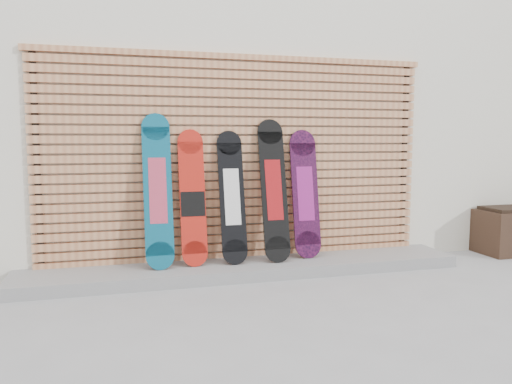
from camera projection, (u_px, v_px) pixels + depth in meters
The scene contains 9 objects.
ground at pixel (280, 292), 4.60m from camera, with size 80.00×80.00×0.00m, color gray.
building at pixel (242, 114), 7.90m from camera, with size 12.00×5.00×3.60m, color silver.
concrete_step at pixel (246, 268), 5.21m from camera, with size 4.60×0.70×0.12m, color gray.
slat_wall at pixel (239, 157), 5.36m from camera, with size 4.26×0.08×2.29m.
snowboard_0 at pixel (158, 191), 4.97m from camera, with size 0.28×0.35×1.55m.
snowboard_1 at pixel (193, 198), 5.09m from camera, with size 0.26×0.31×1.39m.
snowboard_2 at pixel (232, 197), 5.18m from camera, with size 0.26×0.34×1.37m.
snowboard_3 at pixel (274, 190), 5.28m from camera, with size 0.28×0.38×1.50m.
snowboard_4 at pixel (305, 194), 5.43m from camera, with size 0.30×0.28×1.39m.
Camera 1 is at (-1.40, -4.26, 1.40)m, focal length 35.00 mm.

